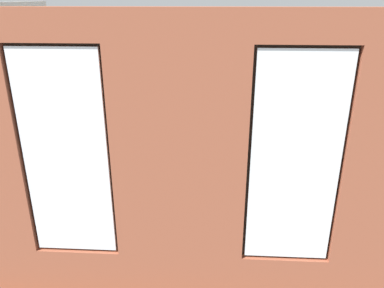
{
  "coord_description": "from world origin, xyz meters",
  "views": [
    {
      "loc": [
        -0.32,
        5.6,
        3.18
      ],
      "look_at": [
        -0.01,
        0.4,
        1.12
      ],
      "focal_mm": 35.0,
      "sensor_mm": 36.0,
      "label": 1
    }
  ],
  "objects_px": {
    "cup_ceramic": "(171,173)",
    "potted_plant_between_couches": "(270,217)",
    "media_console": "(34,177)",
    "couch_by_window": "(153,239)",
    "couch_left": "(341,188)",
    "coffee_table": "(195,175)",
    "table_plant_small": "(217,162)",
    "potted_plant_foreground_right": "(82,136)",
    "potted_plant_beside_window_right": "(41,227)",
    "potted_plant_near_tv": "(33,184)",
    "potted_plant_by_left_couch": "(299,152)",
    "candle_jar": "(186,167)",
    "remote_black": "(195,172)",
    "potted_plant_mid_room_small": "(234,154)",
    "tv_flatscreen": "(28,144)",
    "papasan_chair": "(169,141)"
  },
  "relations": [
    {
      "from": "cup_ceramic",
      "to": "potted_plant_between_couches",
      "type": "distance_m",
      "value": 2.15
    },
    {
      "from": "media_console",
      "to": "couch_by_window",
      "type": "bearing_deg",
      "value": 143.94
    },
    {
      "from": "couch_left",
      "to": "cup_ceramic",
      "type": "height_order",
      "value": "couch_left"
    },
    {
      "from": "coffee_table",
      "to": "table_plant_small",
      "type": "height_order",
      "value": "table_plant_small"
    },
    {
      "from": "potted_plant_foreground_right",
      "to": "potted_plant_beside_window_right",
      "type": "distance_m",
      "value": 3.54
    },
    {
      "from": "potted_plant_foreground_right",
      "to": "coffee_table",
      "type": "bearing_deg",
      "value": 147.57
    },
    {
      "from": "potted_plant_between_couches",
      "to": "potted_plant_near_tv",
      "type": "xyz_separation_m",
      "value": [
        3.22,
        -0.59,
        0.03
      ]
    },
    {
      "from": "cup_ceramic",
      "to": "potted_plant_by_left_couch",
      "type": "distance_m",
      "value": 2.67
    },
    {
      "from": "candle_jar",
      "to": "potted_plant_beside_window_right",
      "type": "bearing_deg",
      "value": 50.6
    },
    {
      "from": "remote_black",
      "to": "table_plant_small",
      "type": "bearing_deg",
      "value": 31.02
    },
    {
      "from": "coffee_table",
      "to": "potted_plant_near_tv",
      "type": "bearing_deg",
      "value": 27.41
    },
    {
      "from": "potted_plant_mid_room_small",
      "to": "remote_black",
      "type": "bearing_deg",
      "value": 48.78
    },
    {
      "from": "cup_ceramic",
      "to": "tv_flatscreen",
      "type": "distance_m",
      "value": 2.42
    },
    {
      "from": "cup_ceramic",
      "to": "table_plant_small",
      "type": "xyz_separation_m",
      "value": [
        -0.77,
        -0.28,
        0.1
      ]
    },
    {
      "from": "table_plant_small",
      "to": "tv_flatscreen",
      "type": "bearing_deg",
      "value": 4.36
    },
    {
      "from": "coffee_table",
      "to": "potted_plant_near_tv",
      "type": "height_order",
      "value": "potted_plant_near_tv"
    },
    {
      "from": "media_console",
      "to": "papasan_chair",
      "type": "relative_size",
      "value": 1.19
    },
    {
      "from": "couch_left",
      "to": "tv_flatscreen",
      "type": "distance_m",
      "value": 5.17
    },
    {
      "from": "remote_black",
      "to": "potted_plant_mid_room_small",
      "type": "xyz_separation_m",
      "value": [
        -0.69,
        -0.79,
        -0.0
      ]
    },
    {
      "from": "couch_by_window",
      "to": "couch_left",
      "type": "relative_size",
      "value": 1.04
    },
    {
      "from": "table_plant_small",
      "to": "potted_plant_between_couches",
      "type": "relative_size",
      "value": 0.26
    },
    {
      "from": "couch_by_window",
      "to": "couch_left",
      "type": "xyz_separation_m",
      "value": [
        -2.8,
        -1.53,
        0.0
      ]
    },
    {
      "from": "coffee_table",
      "to": "potted_plant_mid_room_small",
      "type": "bearing_deg",
      "value": -131.22
    },
    {
      "from": "tv_flatscreen",
      "to": "potted_plant_beside_window_right",
      "type": "xyz_separation_m",
      "value": [
        -0.97,
        1.81,
        -0.36
      ]
    },
    {
      "from": "potted_plant_foreground_right",
      "to": "potted_plant_beside_window_right",
      "type": "height_order",
      "value": "potted_plant_beside_window_right"
    },
    {
      "from": "couch_left",
      "to": "tv_flatscreen",
      "type": "bearing_deg",
      "value": -87.94
    },
    {
      "from": "papasan_chair",
      "to": "potted_plant_mid_room_small",
      "type": "bearing_deg",
      "value": 156.34
    },
    {
      "from": "candle_jar",
      "to": "media_console",
      "type": "bearing_deg",
      "value": 4.37
    },
    {
      "from": "table_plant_small",
      "to": "potted_plant_near_tv",
      "type": "height_order",
      "value": "potted_plant_near_tv"
    },
    {
      "from": "potted_plant_near_tv",
      "to": "papasan_chair",
      "type": "bearing_deg",
      "value": -122.8
    },
    {
      "from": "couch_left",
      "to": "potted_plant_near_tv",
      "type": "height_order",
      "value": "potted_plant_near_tv"
    },
    {
      "from": "cup_ceramic",
      "to": "potted_plant_near_tv",
      "type": "bearing_deg",
      "value": 29.34
    },
    {
      "from": "coffee_table",
      "to": "potted_plant_foreground_right",
      "type": "bearing_deg",
      "value": -32.43
    },
    {
      "from": "table_plant_small",
      "to": "potted_plant_mid_room_small",
      "type": "distance_m",
      "value": 0.73
    },
    {
      "from": "remote_black",
      "to": "potted_plant_by_left_couch",
      "type": "xyz_separation_m",
      "value": [
        -1.96,
        -1.11,
        -0.05
      ]
    },
    {
      "from": "couch_by_window",
      "to": "candle_jar",
      "type": "xyz_separation_m",
      "value": [
        -0.27,
        -1.9,
        0.13
      ]
    },
    {
      "from": "couch_by_window",
      "to": "couch_left",
      "type": "bearing_deg",
      "value": -151.26
    },
    {
      "from": "table_plant_small",
      "to": "media_console",
      "type": "relative_size",
      "value": 0.22
    },
    {
      "from": "couch_by_window",
      "to": "remote_black",
      "type": "height_order",
      "value": "couch_by_window"
    },
    {
      "from": "potted_plant_mid_room_small",
      "to": "potted_plant_by_left_couch",
      "type": "height_order",
      "value": "potted_plant_mid_room_small"
    },
    {
      "from": "table_plant_small",
      "to": "potted_plant_between_couches",
      "type": "xyz_separation_m",
      "value": [
        -0.63,
        1.9,
        0.14
      ]
    },
    {
      "from": "table_plant_small",
      "to": "potted_plant_by_left_couch",
      "type": "relative_size",
      "value": 0.47
    },
    {
      "from": "candle_jar",
      "to": "tv_flatscreen",
      "type": "xyz_separation_m",
      "value": [
        2.61,
        0.2,
        0.43
      ]
    },
    {
      "from": "remote_black",
      "to": "tv_flatscreen",
      "type": "bearing_deg",
      "value": -169.43
    },
    {
      "from": "coffee_table",
      "to": "tv_flatscreen",
      "type": "height_order",
      "value": "tv_flatscreen"
    },
    {
      "from": "papasan_chair",
      "to": "potted_plant_mid_room_small",
      "type": "height_order",
      "value": "papasan_chair"
    },
    {
      "from": "couch_by_window",
      "to": "couch_left",
      "type": "height_order",
      "value": "same"
    },
    {
      "from": "cup_ceramic",
      "to": "potted_plant_beside_window_right",
      "type": "relative_size",
      "value": 0.1
    },
    {
      "from": "couch_by_window",
      "to": "potted_plant_between_couches",
      "type": "relative_size",
      "value": 1.93
    },
    {
      "from": "remote_black",
      "to": "potted_plant_foreground_right",
      "type": "bearing_deg",
      "value": 156.3
    }
  ]
}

